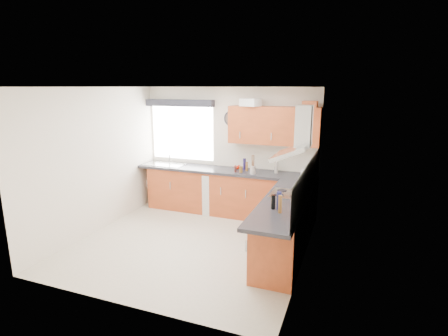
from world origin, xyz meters
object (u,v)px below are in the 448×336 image
at_px(washing_machine, 217,193).
at_px(extractor_hood, 298,139).
at_px(upper_cabinets, 274,126).
at_px(oven, 287,224).

bearing_deg(washing_machine, extractor_hood, -52.52).
distance_m(extractor_hood, upper_cabinets, 1.48).
height_order(oven, extractor_hood, extractor_hood).
bearing_deg(upper_cabinets, oven, -67.46).
height_order(extractor_hood, upper_cabinets, upper_cabinets).
bearing_deg(oven, extractor_hood, -0.00).
bearing_deg(washing_machine, oven, -54.11).
relative_size(extractor_hood, upper_cabinets, 0.46).
bearing_deg(upper_cabinets, washing_machine, -174.55).
relative_size(oven, washing_machine, 1.04).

